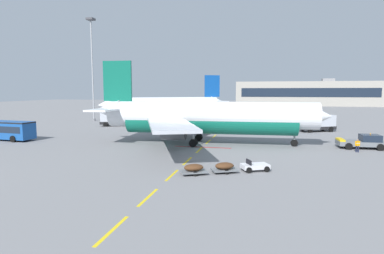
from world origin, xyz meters
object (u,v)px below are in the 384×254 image
catering_truck (116,119)px  pushback_tug (363,142)px  baggage_train (225,167)px  ground_crew_worker (357,145)px  apron_light_mast_near (92,58)px  airliner_foreground (206,117)px  apron_shuttle_bus (0,129)px  airliner_mid_left (165,106)px  fuel_service_truck (318,123)px

catering_truck → pushback_tug: bearing=-22.1°
baggage_train → ground_crew_worker: bearing=42.2°
apron_light_mast_near → catering_truck: bearing=-42.7°
airliner_foreground → apron_shuttle_bus: size_ratio=2.85×
pushback_tug → airliner_mid_left: 51.30m
pushback_tug → baggage_train: pushback_tug is taller
catering_truck → baggage_train: catering_truck is taller
apron_light_mast_near → airliner_mid_left: bearing=16.5°
airliner_foreground → airliner_mid_left: size_ratio=1.08×
airliner_foreground → baggage_train: bearing=-73.5°
airliner_foreground → ground_crew_worker: size_ratio=20.97×
fuel_service_truck → apron_light_mast_near: apron_light_mast_near is taller
apron_shuttle_bus → ground_crew_worker: (52.57, 1.02, -0.81)m
catering_truck → ground_crew_worker: bearing=-26.2°
ground_crew_worker → apron_light_mast_near: (-54.72, 31.73, 15.13)m
apron_shuttle_bus → fuel_service_truck: bearing=23.3°
fuel_service_truck → apron_light_mast_near: size_ratio=0.28×
pushback_tug → fuel_service_truck: fuel_service_truck is taller
pushback_tug → apron_light_mast_near: (-56.25, 28.58, 15.17)m
pushback_tug → apron_light_mast_near: bearing=153.1°
airliner_foreground → fuel_service_truck: (18.41, 18.90, -2.30)m
catering_truck → fuel_service_truck: bearing=-0.7°
ground_crew_worker → apron_light_mast_near: apron_light_mast_near is taller
baggage_train → catering_truck: bearing=128.9°
baggage_train → apron_light_mast_near: size_ratio=0.32×
apron_shuttle_bus → catering_truck: bearing=68.3°
apron_shuttle_bus → ground_crew_worker: apron_shuttle_bus is taller
baggage_train → apron_light_mast_near: bearing=131.0°
apron_shuttle_bus → apron_light_mast_near: (-2.15, 32.74, 14.32)m
ground_crew_worker → baggage_train: bearing=-137.8°
pushback_tug → apron_shuttle_bus: (-54.10, -4.16, 0.85)m
apron_shuttle_bus → pushback_tug: bearing=4.4°
fuel_service_truck → ground_crew_worker: bearing=-86.0°
airliner_mid_left → ground_crew_worker: size_ratio=19.39×
catering_truck → fuel_service_truck: (42.17, -0.53, 0.00)m
catering_truck → ground_crew_worker: size_ratio=4.46×
airliner_foreground → apron_shuttle_bus: 32.92m
apron_shuttle_bus → baggage_train: size_ratio=1.46×
apron_shuttle_bus → airliner_mid_left: bearing=67.6°
apron_shuttle_bus → fuel_service_truck: fuel_service_truck is taller
pushback_tug → apron_light_mast_near: size_ratio=0.23×
pushback_tug → apron_shuttle_bus: 54.26m
apron_shuttle_bus → baggage_train: (37.38, -12.75, -1.23)m
fuel_service_truck → airliner_foreground: bearing=-134.2°
apron_shuttle_bus → fuel_service_truck: (51.12, 21.98, -0.10)m
ground_crew_worker → apron_light_mast_near: bearing=149.9°
apron_shuttle_bus → fuel_service_truck: 55.64m
catering_truck → ground_crew_worker: (43.62, -21.49, -0.70)m
catering_truck → apron_shuttle_bus: bearing=-111.7°
airliner_mid_left → apron_light_mast_near: (-17.82, -5.27, 12.18)m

